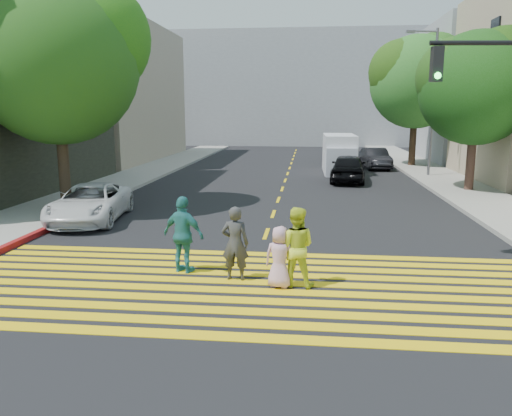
% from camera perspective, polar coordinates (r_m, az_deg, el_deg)
% --- Properties ---
extents(ground, '(120.00, 120.00, 0.00)m').
position_cam_1_polar(ground, '(9.78, -1.91, -11.49)').
color(ground, black).
extents(sidewalk_left, '(3.00, 40.00, 0.15)m').
position_cam_1_polar(sidewalk_left, '(32.66, -11.40, 4.42)').
color(sidewalk_left, gray).
rests_on(sidewalk_left, ground).
extents(sidewalk_right, '(3.00, 60.00, 0.15)m').
position_cam_1_polar(sidewalk_right, '(25.28, 22.65, 1.87)').
color(sidewalk_right, gray).
rests_on(sidewalk_right, ground).
extents(curb_red, '(0.20, 8.00, 0.16)m').
position_cam_1_polar(curb_red, '(17.42, -22.07, -1.90)').
color(curb_red, maroon).
rests_on(curb_red, ground).
extents(crosswalk, '(13.40, 5.30, 0.01)m').
position_cam_1_polar(crosswalk, '(10.96, -0.97, -8.92)').
color(crosswalk, yellow).
rests_on(crosswalk, ground).
extents(lane_line, '(0.12, 34.40, 0.01)m').
position_cam_1_polar(lane_line, '(31.69, 3.76, 4.29)').
color(lane_line, yellow).
rests_on(lane_line, ground).
extents(building_left_tan, '(12.00, 16.00, 10.00)m').
position_cam_1_polar(building_left_tan, '(40.80, -19.42, 12.24)').
color(building_left_tan, tan).
rests_on(building_left_tan, ground).
extents(building_right_grey, '(10.00, 10.00, 10.00)m').
position_cam_1_polar(building_right_grey, '(41.31, 26.09, 11.73)').
color(building_right_grey, gray).
rests_on(building_right_grey, ground).
extents(backdrop_block, '(30.00, 8.00, 12.00)m').
position_cam_1_polar(backdrop_block, '(57.00, 4.94, 13.33)').
color(backdrop_block, gray).
rests_on(backdrop_block, ground).
extents(tree_left, '(7.68, 7.60, 8.59)m').
position_cam_1_polar(tree_left, '(20.13, -21.70, 16.16)').
color(tree_left, black).
rests_on(tree_left, ground).
extents(tree_right_near, '(6.73, 6.49, 7.38)m').
position_cam_1_polar(tree_right_near, '(24.97, 24.13, 13.00)').
color(tree_right_near, '#2D2019').
rests_on(tree_right_near, ground).
extents(tree_right_far, '(6.89, 6.46, 8.72)m').
position_cam_1_polar(tree_right_far, '(35.16, 18.00, 14.06)').
color(tree_right_far, '#432A16').
rests_on(tree_right_far, ground).
extents(pedestrian_man, '(0.63, 0.42, 1.69)m').
position_cam_1_polar(pedestrian_man, '(11.14, -2.40, -4.07)').
color(pedestrian_man, '#373737').
rests_on(pedestrian_man, ground).
extents(pedestrian_woman, '(0.91, 0.75, 1.74)m').
position_cam_1_polar(pedestrian_woman, '(10.78, 4.54, -4.46)').
color(pedestrian_woman, '#D3E430').
rests_on(pedestrian_woman, ground).
extents(pedestrian_child, '(0.74, 0.57, 1.35)m').
position_cam_1_polar(pedestrian_child, '(10.71, 2.72, -5.62)').
color(pedestrian_child, '#D8A4B9').
rests_on(pedestrian_child, ground).
extents(pedestrian_extra, '(1.15, 0.78, 1.82)m').
position_cam_1_polar(pedestrian_extra, '(11.74, -8.28, -3.06)').
color(pedestrian_extra, teal).
rests_on(pedestrian_extra, ground).
extents(white_sedan, '(2.67, 4.79, 1.27)m').
position_cam_1_polar(white_sedan, '(18.04, -18.42, 0.56)').
color(white_sedan, silver).
rests_on(white_sedan, ground).
extents(dark_car_near, '(2.22, 4.58, 1.51)m').
position_cam_1_polar(dark_car_near, '(27.03, 10.50, 4.54)').
color(dark_car_near, black).
rests_on(dark_car_near, ground).
extents(silver_car, '(2.29, 4.49, 1.25)m').
position_cam_1_polar(silver_car, '(40.50, 9.61, 6.52)').
color(silver_car, '#A0A7B1').
rests_on(silver_car, ground).
extents(dark_car_parked, '(1.82, 4.16, 1.33)m').
position_cam_1_polar(dark_car_parked, '(33.65, 13.46, 5.53)').
color(dark_car_parked, black).
rests_on(dark_car_parked, ground).
extents(white_van, '(1.89, 4.89, 2.30)m').
position_cam_1_polar(white_van, '(30.92, 9.49, 6.01)').
color(white_van, silver).
rests_on(white_van, ground).
extents(street_lamp, '(1.82, 0.59, 8.11)m').
position_cam_1_polar(street_lamp, '(29.73, 19.32, 12.23)').
color(street_lamp, slate).
rests_on(street_lamp, ground).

